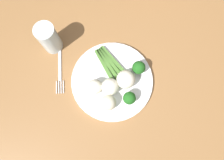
{
  "coord_description": "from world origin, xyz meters",
  "views": [
    {
      "loc": [
        0.05,
        0.11,
        1.43
      ],
      "look_at": [
        0.03,
        -0.05,
        0.76
      ],
      "focal_mm": 32.4,
      "sensor_mm": 36.0,
      "label": 1
    }
  ],
  "objects": [
    {
      "name": "dining_table",
      "position": [
        0.0,
        0.0,
        0.63
      ],
      "size": [
        1.18,
        0.88,
        0.74
      ],
      "color": "olive",
      "rests_on": "ground_plane"
    },
    {
      "name": "plate",
      "position": [
        0.03,
        -0.05,
        0.75
      ],
      "size": [
        0.28,
        0.28,
        0.01
      ],
      "primitive_type": "cylinder",
      "color": "white",
      "rests_on": "dining_table"
    },
    {
      "name": "cauliflower_near_fork",
      "position": [
        0.04,
        -0.02,
        0.79
      ],
      "size": [
        0.06,
        0.06,
        0.06
      ],
      "primitive_type": "sphere",
      "color": "white",
      "rests_on": "plate"
    },
    {
      "name": "cauliflower_back_right",
      "position": [
        0.05,
        0.03,
        0.79
      ],
      "size": [
        0.05,
        0.05,
        0.05
      ],
      "primitive_type": "sphere",
      "color": "beige",
      "rests_on": "plate"
    },
    {
      "name": "water_glass",
      "position": [
        0.22,
        -0.21,
        0.81
      ],
      "size": [
        0.07,
        0.07,
        0.12
      ],
      "primitive_type": "cylinder",
      "color": "silver",
      "rests_on": "dining_table"
    },
    {
      "name": "broccoli_outer_edge",
      "position": [
        -0.07,
        -0.08,
        0.79
      ],
      "size": [
        0.04,
        0.04,
        0.05
      ],
      "color": "#4C7F2B",
      "rests_on": "plate"
    },
    {
      "name": "asparagus_bundle",
      "position": [
        0.03,
        -0.11,
        0.77
      ],
      "size": [
        0.11,
        0.15,
        0.01
      ],
      "rotation": [
        0.0,
        0.0,
        2.06
      ],
      "color": "#47752D",
      "rests_on": "plate"
    },
    {
      "name": "cauliflower_edge",
      "position": [
        -0.02,
        -0.04,
        0.79
      ],
      "size": [
        0.06,
        0.06,
        0.06
      ],
      "primitive_type": "sphere",
      "color": "white",
      "rests_on": "plate"
    },
    {
      "name": "cauliflower_back",
      "position": [
        0.09,
        -0.03,
        0.78
      ],
      "size": [
        0.05,
        0.05,
        0.05
      ],
      "primitive_type": "sphere",
      "color": "white",
      "rests_on": "plate"
    },
    {
      "name": "ground_plane",
      "position": [
        0.0,
        0.0,
        -0.01
      ],
      "size": [
        6.0,
        6.0,
        0.02
      ],
      "primitive_type": "cube",
      "color": "#B7A88E"
    },
    {
      "name": "broccoli_front",
      "position": [
        -0.02,
        0.02,
        0.79
      ],
      "size": [
        0.04,
        0.04,
        0.05
      ],
      "color": "#4C7F2B",
      "rests_on": "plate"
    },
    {
      "name": "fork",
      "position": [
        0.21,
        -0.11,
        0.75
      ],
      "size": [
        0.03,
        0.17,
        0.0
      ],
      "rotation": [
        0.0,
        0.0,
        1.53
      ],
      "color": "silver",
      "rests_on": "dining_table"
    }
  ]
}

